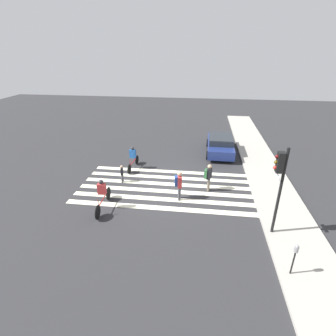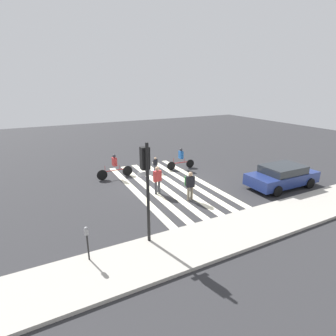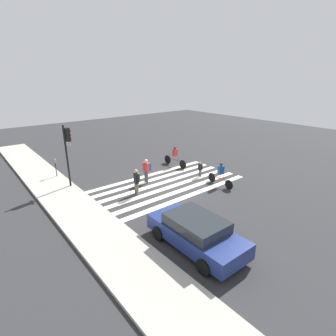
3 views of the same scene
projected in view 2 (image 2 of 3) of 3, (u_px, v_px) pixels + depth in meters
The scene contains 11 objects.
ground_plane at pixel (168, 185), 16.50m from camera, with size 60.00×60.00×0.00m, color #2D2D30.
sidewalk_curb at pixel (235, 231), 11.19m from camera, with size 36.00×2.50×0.14m.
crosswalk_stripes at pixel (168, 185), 16.50m from camera, with size 4.80×10.00×0.01m.
traffic_light at pixel (146, 174), 9.68m from camera, with size 0.60×0.50×4.09m.
parking_meter at pixel (87, 236), 8.98m from camera, with size 0.15×0.15×1.44m.
pedestrian_adult_tall_backpack at pixel (157, 178), 14.89m from camera, with size 0.49×0.43×1.65m.
pedestrian_adult_yellow_jacket at pixel (155, 164), 18.71m from camera, with size 0.33×0.21×1.12m.
pedestrian_adult_blue_shirt at pixel (190, 184), 14.09m from camera, with size 0.49×0.46×1.62m.
cyclist_far_lane at pixel (115, 166), 17.47m from camera, with size 2.48×0.41×1.65m.
cyclist_mid_street at pixel (181, 158), 19.37m from camera, with size 2.19×0.42×1.60m.
car_parked_dark_suv at pixel (282, 176), 15.97m from camera, with size 4.49×2.11×1.38m.
Camera 2 is at (7.09, 13.66, 6.04)m, focal length 28.00 mm.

